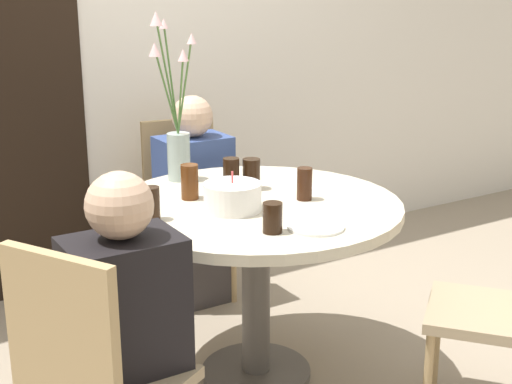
{
  "coord_description": "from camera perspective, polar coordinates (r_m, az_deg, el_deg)",
  "views": [
    {
      "loc": [
        -1.38,
        -2.25,
        1.57
      ],
      "look_at": [
        0.0,
        0.0,
        0.8
      ],
      "focal_mm": 50.0,
      "sensor_mm": 36.0,
      "label": 1
    }
  ],
  "objects": [
    {
      "name": "chair_near_front",
      "position": [
        3.7,
        -5.7,
        -0.5
      ],
      "size": [
        0.46,
        0.46,
        0.9
      ],
      "rotation": [
        0.0,
        0.0,
        -0.16
      ],
      "color": "#9E896B",
      "rests_on": "ground_plane"
    },
    {
      "name": "drink_glass_1",
      "position": [
        2.88,
        -2.0,
        1.37
      ],
      "size": [
        0.07,
        0.07,
        0.14
      ],
      "color": "black",
      "rests_on": "dining_table"
    },
    {
      "name": "drink_glass_3",
      "position": [
        2.8,
        -5.33,
        0.82
      ],
      "size": [
        0.07,
        0.07,
        0.14
      ],
      "color": "#51280F",
      "rests_on": "dining_table"
    },
    {
      "name": "person_boy",
      "position": [
        2.26,
        -10.24,
        -12.35
      ],
      "size": [
        0.34,
        0.24,
        1.06
      ],
      "color": "#383333",
      "rests_on": "ground_plane"
    },
    {
      "name": "flower_vase",
      "position": [
        3.03,
        -6.4,
        4.9
      ],
      "size": [
        0.17,
        0.18,
        0.71
      ],
      "color": "#9EB2AD",
      "rests_on": "dining_table"
    },
    {
      "name": "drink_glass_5",
      "position": [
        2.41,
        1.33,
        -2.07
      ],
      "size": [
        0.07,
        0.07,
        0.11
      ],
      "color": "black",
      "rests_on": "dining_table"
    },
    {
      "name": "person_guest",
      "position": [
        3.56,
        -4.94,
        -1.3
      ],
      "size": [
        0.34,
        0.24,
        1.06
      ],
      "color": "#383333",
      "rests_on": "ground_plane"
    },
    {
      "name": "side_plate",
      "position": [
        2.48,
        4.79,
        -2.78
      ],
      "size": [
        0.2,
        0.2,
        0.01
      ],
      "color": "white",
      "rests_on": "dining_table"
    },
    {
      "name": "dining_table",
      "position": [
        2.81,
        0.0,
        -3.45
      ],
      "size": [
        1.14,
        1.14,
        0.76
      ],
      "color": "beige",
      "rests_on": "ground_plane"
    },
    {
      "name": "drink_glass_2",
      "position": [
        2.78,
        3.9,
        0.65
      ],
      "size": [
        0.06,
        0.06,
        0.13
      ],
      "color": "#33190C",
      "rests_on": "dining_table"
    },
    {
      "name": "chair_far_back",
      "position": [
        2.15,
        -13.03,
        -13.85
      ],
      "size": [
        0.54,
        0.54,
        0.9
      ],
      "rotation": [
        0.0,
        0.0,
        2.08
      ],
      "color": "#9E896B",
      "rests_on": "ground_plane"
    },
    {
      "name": "drink_glass_4",
      "position": [
        2.56,
        -8.38,
        -0.92
      ],
      "size": [
        0.06,
        0.06,
        0.12
      ],
      "color": "black",
      "rests_on": "dining_table"
    },
    {
      "name": "drink_glass_0",
      "position": [
        2.92,
        -0.37,
        1.46
      ],
      "size": [
        0.07,
        0.07,
        0.13
      ],
      "color": "black",
      "rests_on": "dining_table"
    },
    {
      "name": "chair_left_flank",
      "position": [
        2.72,
        19.64,
        -7.78
      ],
      "size": [
        0.56,
        0.56,
        0.9
      ],
      "rotation": [
        0.0,
        0.0,
        3.83
      ],
      "color": "#9E896B",
      "rests_on": "ground_plane"
    },
    {
      "name": "birthday_cake",
      "position": [
        2.65,
        -1.89,
        -0.38
      ],
      "size": [
        0.22,
        0.22,
        0.15
      ],
      "color": "white",
      "rests_on": "dining_table"
    },
    {
      "name": "wall_back",
      "position": [
        3.86,
        -10.74,
        12.03
      ],
      "size": [
        8.0,
        0.05,
        2.6
      ],
      "color": "silver",
      "rests_on": "ground_plane"
    },
    {
      "name": "ground_plane",
      "position": [
        3.07,
        0.0,
        -14.41
      ],
      "size": [
        16.0,
        16.0,
        0.0
      ],
      "primitive_type": "plane",
      "color": "gray"
    }
  ]
}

